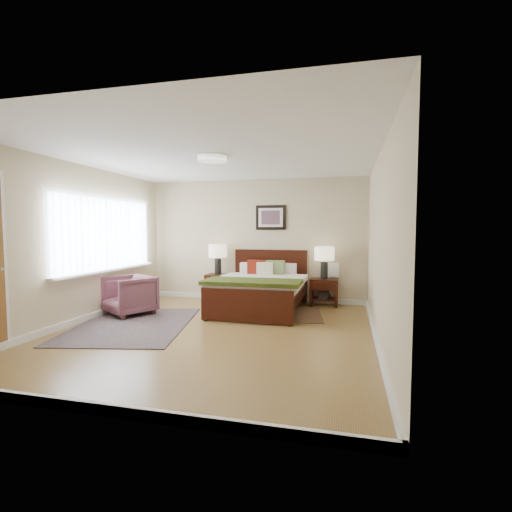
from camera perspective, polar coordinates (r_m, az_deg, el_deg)
name	(u,v)px	position (r m, az deg, el deg)	size (l,w,h in m)	color
floor	(214,332)	(5.48, -6.52, -11.54)	(5.00, 5.00, 0.00)	brown
back_wall	(255,240)	(7.67, -0.10, 2.40)	(4.50, 0.04, 2.50)	#C5B28F
front_wall	(98,258)	(3.07, -23.13, -0.32)	(4.50, 0.04, 2.50)	#C5B28F
left_wall	(77,244)	(6.42, -25.81, 1.69)	(0.04, 5.00, 2.50)	#C5B28F
right_wall	(380,247)	(4.97, 18.51, 1.32)	(0.04, 5.00, 2.50)	#C5B28F
ceiling	(212,156)	(5.38, -6.74, 15.08)	(4.50, 5.00, 0.02)	white
window	(108,235)	(6.94, -21.81, 2.99)	(0.11, 2.72, 1.32)	silver
ceil_fixture	(212,158)	(5.37, -6.73, 14.72)	(0.44, 0.44, 0.08)	white
bed	(260,284)	(6.73, 0.68, -4.36)	(1.61, 1.94, 1.05)	#350E08
wall_art	(271,218)	(7.57, 2.29, 5.93)	(0.62, 0.05, 0.50)	black
nightstand_left	(218,280)	(7.71, -5.91, -3.70)	(0.46, 0.42, 0.55)	#350E08
nightstand_right	(324,289)	(7.30, 10.41, -4.99)	(0.53, 0.40, 0.53)	#350E08
lamp_left	(218,253)	(7.68, -5.89, 0.44)	(0.37, 0.37, 0.61)	black
lamp_right	(324,256)	(7.24, 10.48, 0.00)	(0.37, 0.37, 0.61)	black
armchair	(129,295)	(6.80, -18.91, -5.74)	(0.72, 0.75, 0.68)	brown
rug_persian	(133,325)	(6.12, -18.40, -9.99)	(1.65, 2.33, 0.01)	#0B0F38
rug_navy	(298,315)	(6.52, 6.49, -8.95)	(0.79, 1.18, 0.01)	black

